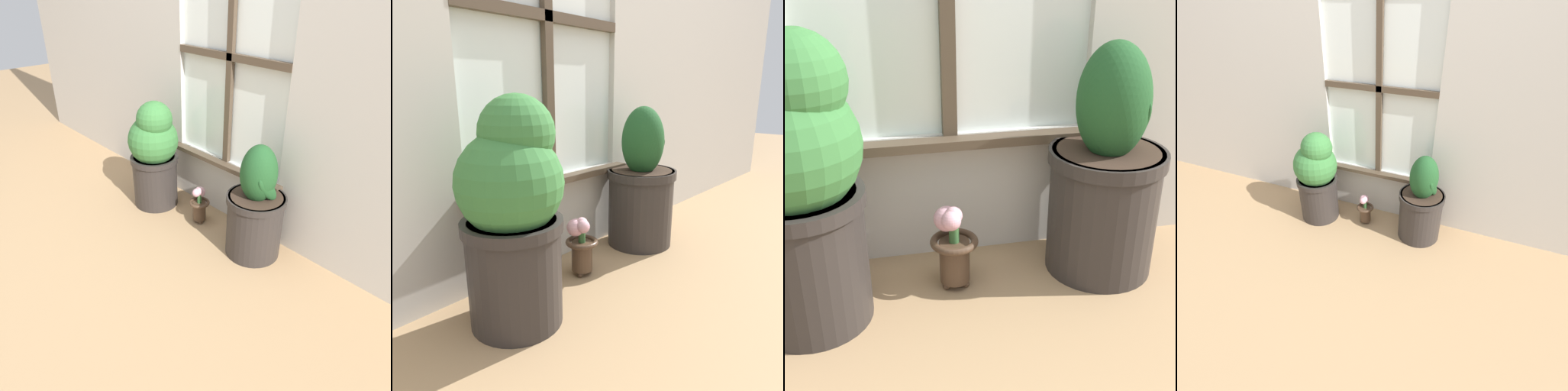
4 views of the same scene
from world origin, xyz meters
The scene contains 4 objects.
ground_plane centered at (0.00, 0.00, 0.00)m, with size 10.00×10.00×0.00m, color tan.
potted_plant_left centered at (-0.36, 0.28, 0.33)m, with size 0.29×0.29×0.65m.
potted_plant_right centered at (0.36, 0.34, 0.25)m, with size 0.29×0.29×0.59m.
flower_vase centered at (-0.03, 0.33, 0.12)m, with size 0.12×0.12×0.22m.
Camera 3 is at (-0.21, -0.80, 0.79)m, focal length 50.00 mm.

